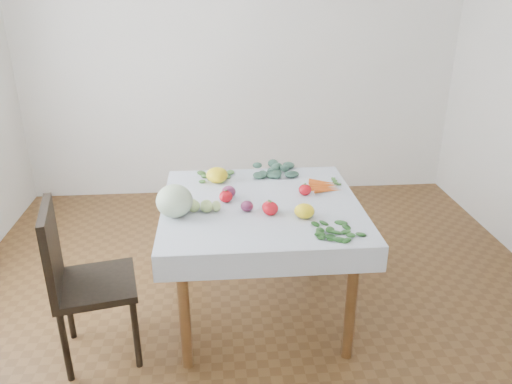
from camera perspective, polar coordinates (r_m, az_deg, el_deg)
ground at (r=3.25m, az=0.54°, el=-13.49°), size 4.00×4.00×0.00m
back_wall at (r=4.64m, az=-1.78°, el=15.81°), size 4.00×0.04×2.70m
table at (r=2.91m, az=0.58°, el=-3.08°), size 1.00×1.00×0.75m
tablecloth at (r=2.86m, az=0.59°, el=-1.30°), size 1.12×1.12×0.01m
chair at (r=2.79m, az=-19.78°, el=-8.83°), size 0.49×0.49×0.91m
cabbage at (r=2.71m, az=-9.31°, el=-1.01°), size 0.21×0.21×0.18m
tomato_a at (r=2.86m, az=-3.47°, el=-0.52°), size 0.09×0.09×0.07m
tomato_b at (r=2.97m, az=5.62°, el=0.26°), size 0.09×0.09×0.07m
tomato_c at (r=2.73m, az=1.47°, el=-1.73°), size 0.09×0.09×0.07m
tomato_d at (r=2.70m, az=1.66°, el=-1.89°), size 0.10×0.10×0.08m
heirloom_back at (r=3.15m, az=-4.47°, el=1.95°), size 0.17×0.17×0.10m
heirloom_front at (r=2.69m, az=5.55°, el=-2.17°), size 0.14×0.14×0.08m
onion_a at (r=2.93m, az=-3.15°, el=0.03°), size 0.10×0.10×0.07m
onion_b at (r=2.75m, az=-1.05°, el=-1.62°), size 0.08×0.08×0.06m
tomatillo_cluster at (r=2.78m, az=-5.91°, el=-1.53°), size 0.14×0.13×0.05m
carrot_bunch at (r=3.09m, az=7.76°, el=0.66°), size 0.18×0.20×0.03m
kale_bunch at (r=3.31m, az=1.92°, el=2.53°), size 0.28×0.27×0.04m
basil_bunch at (r=2.57m, az=9.52°, el=-4.45°), size 0.28×0.20×0.01m
dill_bunch at (r=3.22m, az=-4.64°, el=1.76°), size 0.23×0.18×0.02m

